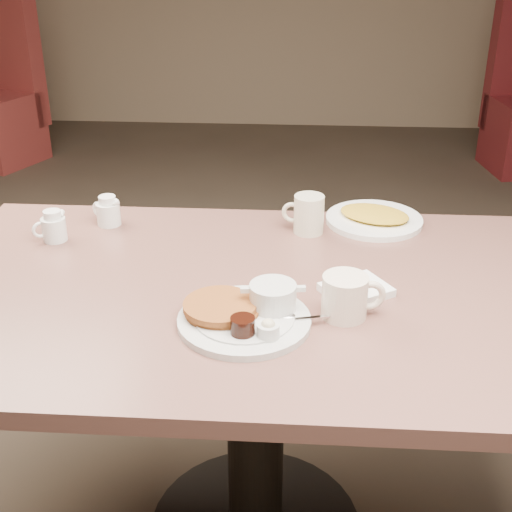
# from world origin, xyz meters

# --- Properties ---
(diner_table) EXTENTS (1.50, 0.90, 0.75)m
(diner_table) POSITION_xyz_m (0.00, 0.00, 0.58)
(diner_table) COLOR #84564C
(diner_table) RESTS_ON ground
(main_plate) EXTENTS (0.34, 0.30, 0.07)m
(main_plate) POSITION_xyz_m (-0.01, -0.14, 0.77)
(main_plate) COLOR silver
(main_plate) RESTS_ON diner_table
(coffee_mug_near) EXTENTS (0.14, 0.11, 0.09)m
(coffee_mug_near) POSITION_xyz_m (0.19, -0.10, 0.80)
(coffee_mug_near) COLOR white
(coffee_mug_near) RESTS_ON diner_table
(napkin) EXTENTS (0.17, 0.16, 0.02)m
(napkin) POSITION_xyz_m (0.22, -0.01, 0.76)
(napkin) COLOR white
(napkin) RESTS_ON diner_table
(coffee_mug_far) EXTENTS (0.12, 0.09, 0.10)m
(coffee_mug_far) POSITION_xyz_m (0.11, 0.31, 0.80)
(coffee_mug_far) COLOR beige
(coffee_mug_far) RESTS_ON diner_table
(creamer_left) EXTENTS (0.08, 0.07, 0.08)m
(creamer_left) POSITION_xyz_m (-0.52, 0.22, 0.79)
(creamer_left) COLOR white
(creamer_left) RESTS_ON diner_table
(creamer_right) EXTENTS (0.09, 0.06, 0.08)m
(creamer_right) POSITION_xyz_m (-0.41, 0.33, 0.79)
(creamer_right) COLOR white
(creamer_right) RESTS_ON diner_table
(hash_plate) EXTENTS (0.34, 0.34, 0.04)m
(hash_plate) POSITION_xyz_m (0.29, 0.38, 0.76)
(hash_plate) COLOR white
(hash_plate) RESTS_ON diner_table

